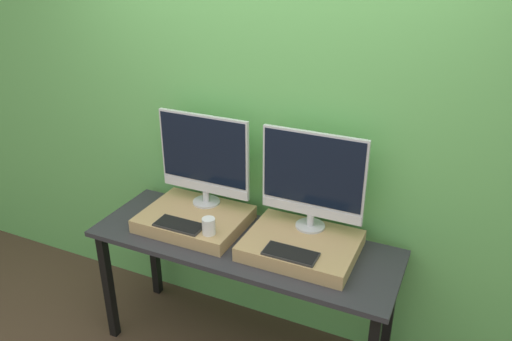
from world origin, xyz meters
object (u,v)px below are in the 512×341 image
at_px(keyboard_left, 179,225).
at_px(mug, 209,226).
at_px(monitor_right, 313,178).
at_px(keyboard_right, 291,253).
at_px(monitor_left, 204,157).

xyz_separation_m(keyboard_left, mug, (0.19, 0.00, 0.04)).
height_order(monitor_right, keyboard_right, monitor_right).
height_order(keyboard_left, mug, mug).
distance_m(keyboard_left, monitor_right, 0.78).
distance_m(monitor_left, keyboard_right, 0.78).
height_order(monitor_left, keyboard_left, monitor_left).
relative_size(monitor_left, keyboard_left, 2.06).
bearing_deg(monitor_right, monitor_left, 180.00).
distance_m(monitor_left, mug, 0.44).
bearing_deg(mug, monitor_right, 32.17).
xyz_separation_m(monitor_left, monitor_right, (0.66, 0.00, 0.00)).
bearing_deg(monitor_left, keyboard_left, -90.00).
bearing_deg(keyboard_left, monitor_left, 90.00).
relative_size(monitor_left, keyboard_right, 2.06).
bearing_deg(keyboard_right, monitor_right, 90.00).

